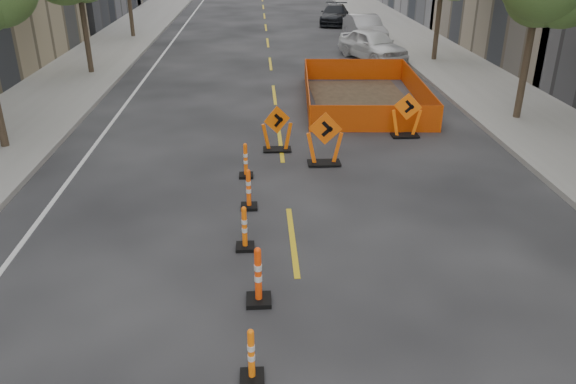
{
  "coord_description": "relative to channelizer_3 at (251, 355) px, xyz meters",
  "views": [
    {
      "loc": [
        -0.68,
        -6.55,
        6.04
      ],
      "look_at": [
        -0.09,
        4.11,
        1.1
      ],
      "focal_mm": 35.0,
      "sensor_mm": 36.0,
      "label": 1
    }
  ],
  "objects": [
    {
      "name": "ground_plane",
      "position": [
        0.86,
        0.12,
        -0.46
      ],
      "size": [
        140.0,
        140.0,
        0.0
      ],
      "primitive_type": "plane",
      "color": "black"
    },
    {
      "name": "sidewalk_left",
      "position": [
        -8.14,
        12.12,
        -0.38
      ],
      "size": [
        4.0,
        90.0,
        0.15
      ],
      "primitive_type": "cube",
      "color": "gray",
      "rests_on": "ground"
    },
    {
      "name": "sidewalk_right",
      "position": [
        9.86,
        12.12,
        -0.38
      ],
      "size": [
        4.0,
        90.0,
        0.15
      ],
      "primitive_type": "cube",
      "color": "gray",
      "rests_on": "ground"
    },
    {
      "name": "channelizer_3",
      "position": [
        0.0,
        0.0,
        0.0
      ],
      "size": [
        0.36,
        0.36,
        0.92
      ],
      "primitive_type": null,
      "color": "orange",
      "rests_on": "ground"
    },
    {
      "name": "channelizer_4",
      "position": [
        0.12,
        1.91,
        0.11
      ],
      "size": [
        0.45,
        0.45,
        1.13
      ],
      "primitive_type": null,
      "color": "#ED3F09",
      "rests_on": "ground"
    },
    {
      "name": "channelizer_5",
      "position": [
        -0.16,
        3.83,
        0.03
      ],
      "size": [
        0.39,
        0.39,
        0.98
      ],
      "primitive_type": null,
      "color": "#F2600A",
      "rests_on": "ground"
    },
    {
      "name": "channelizer_6",
      "position": [
        -0.09,
        5.74,
        0.04
      ],
      "size": [
        0.4,
        0.4,
        1.01
      ],
      "primitive_type": null,
      "color": "#F8520A",
      "rests_on": "ground"
    },
    {
      "name": "channelizer_7",
      "position": [
        -0.18,
        7.65,
        0.02
      ],
      "size": [
        0.38,
        0.38,
        0.97
      ],
      "primitive_type": null,
      "color": "#EF590A",
      "rests_on": "ground"
    },
    {
      "name": "chevron_sign_left",
      "position": [
        0.74,
        9.63,
        0.25
      ],
      "size": [
        1.09,
        0.9,
        1.41
      ],
      "primitive_type": null,
      "rotation": [
        0.0,
        0.0,
        0.42
      ],
      "color": "#E05B09",
      "rests_on": "ground"
    },
    {
      "name": "chevron_sign_center",
      "position": [
        2.04,
        8.43,
        0.32
      ],
      "size": [
        1.13,
        0.8,
        1.56
      ],
      "primitive_type": null,
      "rotation": [
        0.0,
        0.0,
        -0.19
      ],
      "color": "#E25409",
      "rests_on": "ground"
    },
    {
      "name": "chevron_sign_right",
      "position": [
        4.94,
        10.68,
        0.27
      ],
      "size": [
        1.12,
        0.89,
        1.47
      ],
      "primitive_type": null,
      "rotation": [
        0.0,
        0.0,
        -0.36
      ],
      "color": "#FF660A",
      "rests_on": "ground"
    },
    {
      "name": "safety_fence",
      "position": [
        4.29,
        14.87,
        0.0
      ],
      "size": [
        4.8,
        7.65,
        0.92
      ],
      "primitive_type": null,
      "rotation": [
        0.0,
        0.0,
        -0.06
      ],
      "color": "#FF620D",
      "rests_on": "ground"
    },
    {
      "name": "parked_car_near",
      "position": [
        6.18,
        22.84,
        0.31
      ],
      "size": [
        3.44,
        4.9,
        1.55
      ],
      "primitive_type": "imported",
      "rotation": [
        0.0,
        0.0,
        0.4
      ],
      "color": "white",
      "rests_on": "ground"
    },
    {
      "name": "parked_car_mid",
      "position": [
        6.72,
        28.08,
        0.32
      ],
      "size": [
        2.08,
        4.86,
        1.56
      ],
      "primitive_type": "imported",
      "rotation": [
        0.0,
        0.0,
        0.09
      ],
      "color": "#9B9A9F",
      "rests_on": "ground"
    },
    {
      "name": "parked_car_far",
      "position": [
        5.87,
        35.45,
        0.22
      ],
      "size": [
        2.75,
        4.95,
        1.36
      ],
      "primitive_type": "imported",
      "rotation": [
        0.0,
        0.0,
        -0.19
      ],
      "color": "black",
      "rests_on": "ground"
    }
  ]
}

